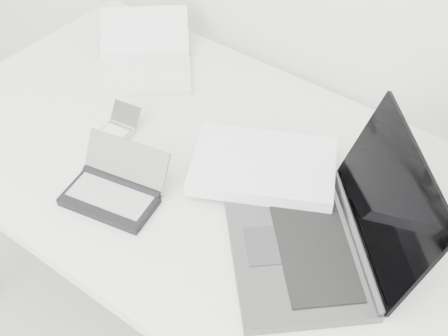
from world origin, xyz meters
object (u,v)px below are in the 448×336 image
Objects in this scene: desk at (246,198)px; laptop_large at (295,202)px; netbook_open_white at (145,62)px; palmtop_charcoal at (114,190)px.

laptop_large is (0.13, -0.01, 0.09)m from desk.
desk is 4.20× the size of netbook_open_white.
palmtop_charcoal reaches higher than netbook_open_white.
netbook_open_white reaches higher than desk.
desk is at bearing 33.66° from palmtop_charcoal.
palmtop_charcoal is at bearing -134.47° from desk.
netbook_open_white is at bearing 112.86° from palmtop_charcoal.
laptop_large is 0.63m from netbook_open_white.
laptop_large is at bearing -6.19° from desk.
laptop_large reaches higher than netbook_open_white.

